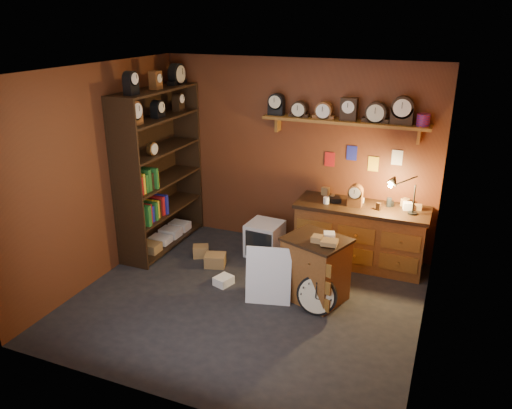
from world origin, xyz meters
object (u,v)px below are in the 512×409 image
(shelving_unit, at_px, (157,164))
(low_cabinet, at_px, (316,267))
(workbench, at_px, (360,232))
(big_round_clock, at_px, (317,295))

(shelving_unit, xyz_separation_m, low_cabinet, (2.54, -0.62, -0.82))
(workbench, height_order, big_round_clock, workbench)
(low_cabinet, relative_size, big_round_clock, 1.87)
(shelving_unit, relative_size, big_round_clock, 5.47)
(big_round_clock, bearing_deg, workbench, 82.05)
(workbench, bearing_deg, low_cabinet, -105.35)
(workbench, height_order, low_cabinet, workbench)
(shelving_unit, bearing_deg, low_cabinet, -13.85)
(shelving_unit, xyz_separation_m, workbench, (2.84, 0.49, -0.78))
(low_cabinet, bearing_deg, shelving_unit, -173.35)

